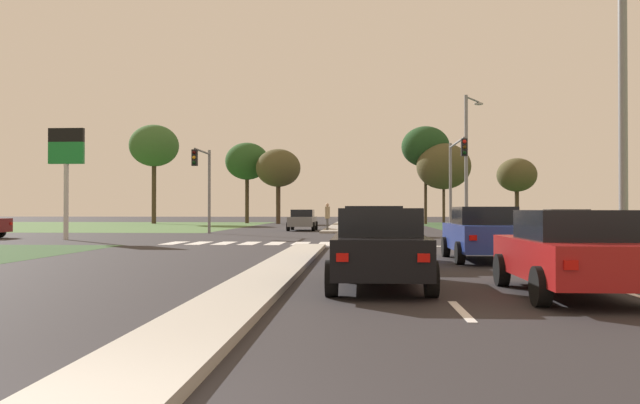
% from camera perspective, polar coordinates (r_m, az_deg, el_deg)
% --- Properties ---
extents(ground_plane, '(200.00, 200.00, 0.00)m').
position_cam_1_polar(ground_plane, '(33.89, 0.21, -3.24)').
color(ground_plane, '#282628').
extents(grass_verge_far_left, '(35.00, 35.00, 0.01)m').
position_cam_1_polar(grass_verge_far_left, '(64.47, -21.68, -1.97)').
color(grass_verge_far_left, '#476B38').
rests_on(grass_verge_far_left, ground).
extents(grass_verge_far_right, '(35.00, 35.00, 0.01)m').
position_cam_1_polar(grass_verge_far_right, '(62.87, 25.55, -1.98)').
color(grass_verge_far_right, '#2D4C28').
rests_on(grass_verge_far_right, ground).
extents(median_island_near, '(1.20, 22.00, 0.14)m').
position_cam_1_polar(median_island_near, '(15.00, -4.10, -6.22)').
color(median_island_near, '#ADA89E').
rests_on(median_island_near, ground).
extents(median_island_far, '(1.20, 36.00, 0.14)m').
position_cam_1_polar(median_island_far, '(58.84, 1.64, -2.08)').
color(median_island_far, gray).
rests_on(median_island_far, ground).
extents(lane_dash_near, '(0.14, 2.00, 0.01)m').
position_cam_1_polar(lane_dash_near, '(9.97, 12.40, -9.40)').
color(lane_dash_near, silver).
rests_on(lane_dash_near, ground).
extents(lane_dash_second, '(0.14, 2.00, 0.01)m').
position_cam_1_polar(lane_dash_second, '(15.88, 9.06, -6.14)').
color(lane_dash_second, silver).
rests_on(lane_dash_second, ground).
extents(lane_dash_third, '(0.14, 2.00, 0.01)m').
position_cam_1_polar(lane_dash_third, '(21.84, 7.55, -4.64)').
color(lane_dash_third, silver).
rests_on(lane_dash_third, ground).
extents(edge_line_right, '(0.14, 24.00, 0.01)m').
position_cam_1_polar(edge_line_right, '(16.59, 20.70, -5.87)').
color(edge_line_right, silver).
rests_on(edge_line_right, ground).
extents(stop_bar_near, '(6.40, 0.50, 0.01)m').
position_cam_1_polar(stop_bar_near, '(26.90, 7.44, -3.89)').
color(stop_bar_near, silver).
rests_on(stop_bar_near, ground).
extents(crosswalk_bar_near, '(0.70, 2.80, 0.01)m').
position_cam_1_polar(crosswalk_bar_near, '(29.84, -12.79, -3.56)').
color(crosswalk_bar_near, silver).
rests_on(crosswalk_bar_near, ground).
extents(crosswalk_bar_second, '(0.70, 2.80, 0.01)m').
position_cam_1_polar(crosswalk_bar_second, '(29.53, -10.64, -3.60)').
color(crosswalk_bar_second, silver).
rests_on(crosswalk_bar_second, ground).
extents(crosswalk_bar_third, '(0.70, 2.80, 0.01)m').
position_cam_1_polar(crosswalk_bar_third, '(29.27, -8.45, -3.63)').
color(crosswalk_bar_third, silver).
rests_on(crosswalk_bar_third, ground).
extents(crosswalk_bar_fourth, '(0.70, 2.80, 0.01)m').
position_cam_1_polar(crosswalk_bar_fourth, '(29.06, -6.23, -3.65)').
color(crosswalk_bar_fourth, silver).
rests_on(crosswalk_bar_fourth, ground).
extents(crosswalk_bar_fifth, '(0.70, 2.80, 0.01)m').
position_cam_1_polar(crosswalk_bar_fifth, '(28.88, -3.98, -3.67)').
color(crosswalk_bar_fifth, silver).
rests_on(crosswalk_bar_fifth, ground).
extents(crosswalk_bar_sixth, '(0.70, 2.80, 0.01)m').
position_cam_1_polar(crosswalk_bar_sixth, '(28.75, -1.70, -3.69)').
color(crosswalk_bar_sixth, silver).
rests_on(crosswalk_bar_sixth, ground).
extents(crosswalk_bar_seventh, '(0.70, 2.80, 0.01)m').
position_cam_1_polar(crosswalk_bar_seventh, '(28.67, 0.59, -3.70)').
color(crosswalk_bar_seventh, silver).
rests_on(crosswalk_bar_seventh, ground).
extents(crosswalk_bar_eighth, '(0.70, 2.80, 0.01)m').
position_cam_1_polar(crosswalk_bar_eighth, '(28.64, 2.90, -3.70)').
color(crosswalk_bar_eighth, silver).
rests_on(crosswalk_bar_eighth, ground).
extents(car_grey_near, '(1.99, 4.58, 1.51)m').
position_cam_1_polar(car_grey_near, '(46.67, -1.55, -1.58)').
color(car_grey_near, slate).
rests_on(car_grey_near, ground).
extents(car_black_second, '(1.94, 4.24, 1.54)m').
position_cam_1_polar(car_black_second, '(12.55, 5.25, -4.01)').
color(car_black_second, black).
rests_on(car_black_second, ground).
extents(car_blue_third, '(2.01, 4.62, 1.60)m').
position_cam_1_polar(car_blue_third, '(19.76, 14.22, -2.69)').
color(car_blue_third, navy).
rests_on(car_blue_third, ground).
extents(car_navy_fourth, '(1.97, 4.55, 1.62)m').
position_cam_1_polar(car_navy_fourth, '(18.30, 4.72, -2.85)').
color(car_navy_fourth, '#161E47').
rests_on(car_navy_fourth, ground).
extents(car_silver_fifth, '(4.39, 1.95, 1.53)m').
position_cam_1_polar(car_silver_fifth, '(36.07, 20.81, -1.80)').
color(car_silver_fifth, '#B7B7BC').
rests_on(car_silver_fifth, ground).
extents(car_red_sixth, '(1.98, 4.36, 1.51)m').
position_cam_1_polar(car_red_sixth, '(12.18, 21.24, -4.14)').
color(car_red_sixth, '#A31919').
rests_on(car_red_sixth, ground).
extents(car_beige_eighth, '(4.27, 2.03, 1.52)m').
position_cam_1_polar(car_beige_eighth, '(36.10, 5.15, -1.84)').
color(car_beige_eighth, '#BCAD8E').
rests_on(car_beige_eighth, ground).
extents(traffic_signal_far_right, '(0.32, 5.62, 5.65)m').
position_cam_1_polar(traffic_signal_far_right, '(38.81, 11.90, 2.94)').
color(traffic_signal_far_right, gray).
rests_on(traffic_signal_far_right, ground).
extents(traffic_signal_far_left, '(0.32, 3.98, 5.30)m').
position_cam_1_polar(traffic_signal_far_left, '(40.17, -10.25, 2.35)').
color(traffic_signal_far_left, gray).
rests_on(traffic_signal_far_left, ground).
extents(street_lamp_near, '(2.35, 0.99, 9.39)m').
position_cam_1_polar(street_lamp_near, '(16.80, 25.94, 12.22)').
color(street_lamp_near, gray).
rests_on(street_lamp_near, ground).
extents(street_lamp_second, '(1.43, 2.10, 8.08)m').
position_cam_1_polar(street_lamp_second, '(38.03, 12.94, 3.97)').
color(street_lamp_second, gray).
rests_on(street_lamp_second, ground).
extents(pedestrian_at_median, '(0.34, 0.34, 1.81)m').
position_cam_1_polar(pedestrian_at_median, '(43.35, 0.65, -1.04)').
color(pedestrian_at_median, '#4C4C4C').
rests_on(pedestrian_at_median, median_island_far).
extents(fuel_price_totem, '(1.80, 0.24, 5.62)m').
position_cam_1_polar(fuel_price_totem, '(34.89, -21.54, 3.62)').
color(fuel_price_totem, silver).
rests_on(fuel_price_totem, ground).
extents(treeline_near, '(5.28, 5.28, 10.65)m').
position_cam_1_polar(treeline_near, '(71.79, -14.48, 4.81)').
color(treeline_near, '#423323').
rests_on(treeline_near, ground).
extents(treeline_second, '(4.84, 4.84, 8.95)m').
position_cam_1_polar(treeline_second, '(72.07, -6.47, 3.58)').
color(treeline_second, '#423323').
rests_on(treeline_second, ground).
extents(treeline_third, '(4.74, 4.74, 7.96)m').
position_cam_1_polar(treeline_third, '(68.60, -3.72, 3.00)').
color(treeline_third, '#423323').
rests_on(treeline_third, ground).
extents(treeline_fourth, '(5.02, 5.02, 10.27)m').
position_cam_1_polar(treeline_fourth, '(68.77, 9.32, 4.84)').
color(treeline_fourth, '#423323').
rests_on(treeline_fourth, ground).
extents(treeline_fifth, '(5.55, 5.55, 8.31)m').
position_cam_1_polar(treeline_fifth, '(67.30, 10.89, 3.11)').
color(treeline_fifth, '#423323').
rests_on(treeline_fifth, ground).
extents(treeline_sixth, '(4.22, 4.22, 7.01)m').
position_cam_1_polar(treeline_sixth, '(71.97, 17.02, 2.27)').
color(treeline_sixth, '#423323').
rests_on(treeline_sixth, ground).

